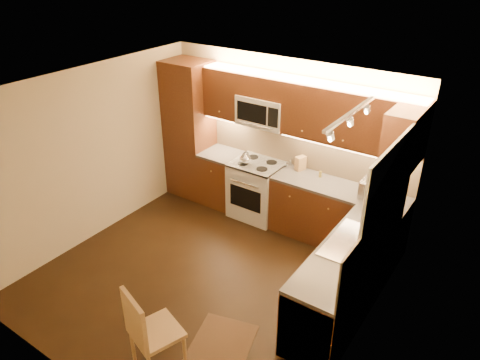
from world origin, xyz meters
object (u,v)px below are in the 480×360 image
Objects in this scene: sink at (354,238)px; knife_block at (300,163)px; kettle at (245,158)px; dining_chair at (156,330)px; microwave at (263,111)px; soap_bottle at (394,216)px; toaster_oven at (376,190)px; stove at (257,189)px.

knife_block is (-1.37, 1.33, 0.03)m from sink.
sink is 2.37m from kettle.
dining_chair is at bearing -66.47° from knife_block.
kettle is (-0.15, -0.25, -0.70)m from microwave.
microwave is at bearing -175.81° from soap_bottle.
toaster_oven reaches higher than soap_bottle.
soap_bottle reaches higher than stove.
sink reaches higher than stove.
knife_block is at bearing 36.59° from kettle.
soap_bottle is at bearing -14.60° from microwave.
toaster_oven is 0.39× the size of dining_chair.
stove is at bearing -140.83° from knife_block.
soap_bottle is (0.39, -0.46, -0.03)m from toaster_oven.
stove is 4.64× the size of kettle.
dining_chair is (-1.07, -3.09, -0.51)m from toaster_oven.
toaster_oven is 2.15× the size of soap_bottle.
knife_block reaches higher than stove.
toaster_oven is 1.24m from knife_block.
stove is at bearing 150.64° from sink.
sink is (2.00, -1.12, 0.52)m from stove.
toaster_oven reaches higher than stove.
knife_block is 0.21× the size of dining_chair.
soap_bottle is (0.24, 0.68, 0.02)m from sink.
microwave is 1.90× the size of toaster_oven.
microwave is 1.98m from toaster_oven.
kettle is at bearing -120.43° from microwave.
dining_chair is at bearing -100.18° from soap_bottle.
knife_block is at bearing 176.64° from soap_bottle.
sink is 2.15× the size of toaster_oven.
sink is at bearing 76.99° from dining_chair.
stove is 1.07× the size of sink.
stove is at bearing -172.53° from soap_bottle.
kettle reaches higher than soap_bottle.
sink is (2.00, -1.26, -0.74)m from microwave.
knife_block is (0.78, 0.33, -0.01)m from kettle.
knife_block is (0.63, 0.07, -0.71)m from microwave.
microwave reaches higher than kettle.
sink is 4.34× the size of kettle.
sink is at bearing -85.68° from toaster_oven.
toaster_oven is at bearing 17.56° from kettle.
sink is at bearing -23.31° from knife_block.
kettle is at bearing 154.91° from sink.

